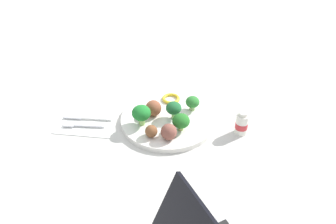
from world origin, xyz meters
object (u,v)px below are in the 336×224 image
broccoli_floret_mid_left (193,102)px  pepper_ring_back_left (172,99)px  broccoli_floret_back_left (141,113)px  meatball_back_left (151,131)px  napkin (87,123)px  knife (86,117)px  meatball_front_right (169,132)px  broccoli_floret_near_rim (174,108)px  meatball_back_right (153,108)px  plate (168,120)px  broccoli_floret_front_left (181,121)px  fork (82,125)px  yogurt_bottle (242,124)px

broccoli_floret_mid_left → pepper_ring_back_left: size_ratio=0.81×
broccoli_floret_back_left → meatball_back_left: size_ratio=1.77×
napkin → knife: (0.01, -0.02, 0.00)m
meatball_front_right → napkin: meatball_front_right is taller
broccoli_floret_near_rim → meatball_front_right: (0.01, 0.10, -0.01)m
meatball_back_left → meatball_back_right: bearing=-85.7°
broccoli_floret_back_left → napkin: (0.17, -0.01, -0.05)m
plate → meatball_back_left: size_ratio=8.06×
broccoli_floret_front_left → broccoli_floret_near_rim: 0.06m
fork → meatball_back_left: bearing=169.6°
meatball_back_right → meatball_back_left: bearing=94.3°
broccoli_floret_mid_left → pepper_ring_back_left: broccoli_floret_mid_left is taller
broccoli_floret_front_left → fork: broccoli_floret_front_left is taller
broccoli_floret_near_rim → fork: 0.27m
meatball_back_left → knife: (0.21, -0.08, -0.03)m
broccoli_floret_front_left → meatball_front_right: bearing=53.2°
knife → plate: bearing=-176.8°
meatball_back_left → yogurt_bottle: 0.26m
fork → broccoli_floret_front_left: bearing=179.5°
meatball_back_left → napkin: 0.21m
knife → napkin: bearing=110.4°
broccoli_floret_mid_left → napkin: bearing=14.2°
broccoli_floret_back_left → napkin: 0.18m
plate → broccoli_floret_mid_left: 0.09m
broccoli_floret_back_left → yogurt_bottle: 0.28m
napkin → meatball_front_right: bearing=166.4°
napkin → yogurt_bottle: (-0.45, -0.00, 0.03)m
plate → fork: 0.25m
broccoli_floret_front_left → meatball_back_right: bearing=-35.8°
plate → meatball_front_right: bearing=97.1°
pepper_ring_back_left → fork: pepper_ring_back_left is taller
knife → meatball_back_right: bearing=-173.4°
meatball_front_right → pepper_ring_back_left: meatball_front_right is taller
broccoli_floret_mid_left → yogurt_bottle: yogurt_bottle is taller
meatball_back_left → yogurt_bottle: yogurt_bottle is taller
fork → knife: bearing=-92.5°
broccoli_floret_front_left → meatball_front_right: (0.03, 0.04, -0.01)m
broccoli_floret_near_rim → meatball_back_right: size_ratio=1.12×
yogurt_bottle → meatball_back_right: bearing=-9.0°
broccoli_floret_back_left → knife: bearing=-8.1°
broccoli_floret_back_left → broccoli_floret_near_rim: broccoli_floret_back_left is taller
broccoli_floret_near_rim → meatball_front_right: broccoli_floret_near_rim is taller
broccoli_floret_mid_left → meatball_back_right: size_ratio=0.95×
meatball_back_left → broccoli_floret_mid_left: bearing=-128.2°
fork → broccoli_floret_near_rim: bearing=-168.7°
broccoli_floret_mid_left → fork: bearing=16.9°
napkin → broccoli_floret_near_rim: bearing=-172.3°
plate → broccoli_floret_mid_left: bearing=-146.2°
broccoli_floret_mid_left → meatball_back_right: (0.11, 0.04, -0.00)m
meatball_front_right → meatball_back_right: bearing=-61.3°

